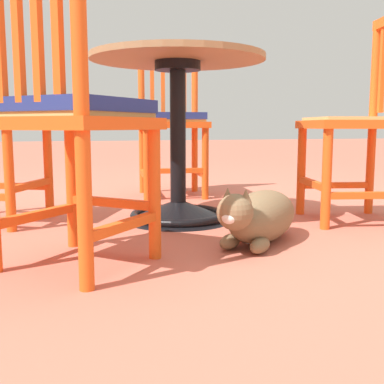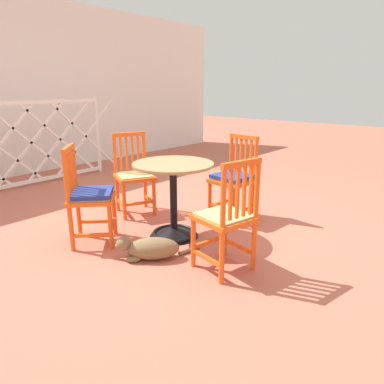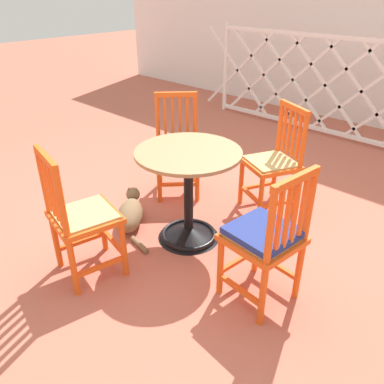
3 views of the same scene
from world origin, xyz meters
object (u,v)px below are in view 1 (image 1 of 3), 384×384
(cafe_table, at_px, (178,158))
(tabby_cat, at_px, (258,218))
(orange_chair_by_planter, at_px, (172,122))
(orange_chair_facing_out, at_px, (359,124))
(orange_chair_near_fence, at_px, (70,118))

(cafe_table, xyz_separation_m, tabby_cat, (-0.49, -0.17, -0.19))
(orange_chair_by_planter, xyz_separation_m, tabby_cat, (-1.27, -0.01, -0.35))
(orange_chair_facing_out, bearing_deg, tabby_cat, 114.60)
(orange_chair_facing_out, xyz_separation_m, tabby_cat, (-0.27, 0.60, -0.34))
(cafe_table, relative_size, orange_chair_near_fence, 0.83)
(cafe_table, height_order, tabby_cat, cafe_table)
(orange_chair_near_fence, bearing_deg, orange_chair_by_planter, -24.90)
(cafe_table, xyz_separation_m, orange_chair_near_fence, (-0.60, 0.48, 0.16))
(orange_chair_facing_out, bearing_deg, cafe_table, 74.02)
(orange_chair_by_planter, relative_size, tabby_cat, 1.42)
(orange_chair_facing_out, height_order, tabby_cat, orange_chair_facing_out)
(orange_chair_by_planter, height_order, orange_chair_near_fence, same)
(tabby_cat, bearing_deg, orange_chair_by_planter, 0.63)
(cafe_table, bearing_deg, tabby_cat, -160.63)
(orange_chair_near_fence, height_order, orange_chair_facing_out, same)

